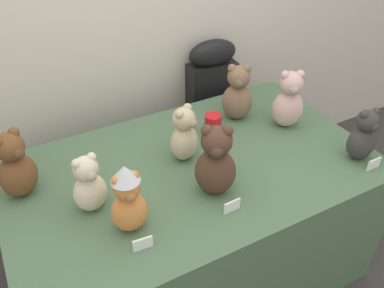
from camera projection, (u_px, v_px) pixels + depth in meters
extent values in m
cube|color=#4C6B4C|center=(192.00, 223.00, 1.96)|extent=(1.58, 0.94, 0.71)
cube|color=black|center=(210.00, 126.00, 2.52)|extent=(0.29, 0.14, 0.84)
ellipsoid|color=black|center=(213.00, 53.00, 2.23)|extent=(0.29, 0.14, 0.15)
ellipsoid|color=#4C3323|center=(215.00, 172.00, 1.57)|extent=(0.21, 0.20, 0.20)
sphere|color=#4C3323|center=(217.00, 141.00, 1.48)|extent=(0.12, 0.12, 0.12)
sphere|color=#4C3323|center=(207.00, 130.00, 1.45)|extent=(0.04, 0.04, 0.04)
sphere|color=#4C3323|center=(227.00, 131.00, 1.45)|extent=(0.04, 0.04, 0.04)
sphere|color=#412E23|center=(217.00, 152.00, 1.45)|extent=(0.05, 0.05, 0.05)
ellipsoid|color=beige|center=(287.00, 109.00, 1.95)|extent=(0.19, 0.18, 0.19)
sphere|color=beige|center=(291.00, 83.00, 1.87)|extent=(0.11, 0.11, 0.11)
sphere|color=beige|center=(285.00, 75.00, 1.84)|extent=(0.04, 0.04, 0.04)
sphere|color=beige|center=(300.00, 74.00, 1.85)|extent=(0.04, 0.04, 0.04)
sphere|color=#A88783|center=(294.00, 90.00, 1.84)|extent=(0.05, 0.05, 0.05)
ellipsoid|color=brown|center=(19.00, 175.00, 1.56)|extent=(0.19, 0.18, 0.18)
sphere|color=brown|center=(9.00, 147.00, 1.48)|extent=(0.11, 0.11, 0.11)
sphere|color=brown|center=(14.00, 133.00, 1.48)|extent=(0.04, 0.04, 0.04)
sphere|color=brown|center=(18.00, 153.00, 1.47)|extent=(0.05, 0.05, 0.05)
ellipsoid|color=beige|center=(90.00, 192.00, 1.50)|extent=(0.14, 0.13, 0.16)
sphere|color=beige|center=(86.00, 168.00, 1.44)|extent=(0.09, 0.09, 0.09)
sphere|color=beige|center=(76.00, 164.00, 1.40)|extent=(0.04, 0.04, 0.04)
sphere|color=beige|center=(91.00, 157.00, 1.43)|extent=(0.04, 0.04, 0.04)
sphere|color=#ABA08A|center=(91.00, 176.00, 1.42)|extent=(0.04, 0.04, 0.04)
ellipsoid|color=#7F6047|center=(237.00, 102.00, 2.01)|extent=(0.19, 0.19, 0.18)
sphere|color=#7F6047|center=(239.00, 77.00, 1.93)|extent=(0.11, 0.11, 0.11)
sphere|color=#7F6047|center=(232.00, 68.00, 1.90)|extent=(0.04, 0.04, 0.04)
sphere|color=#7F6047|center=(247.00, 69.00, 1.90)|extent=(0.04, 0.04, 0.04)
sphere|color=brown|center=(239.00, 83.00, 1.89)|extent=(0.05, 0.05, 0.05)
ellipsoid|color=#CCB78E|center=(184.00, 142.00, 1.75)|extent=(0.17, 0.16, 0.16)
sphere|color=#CCB78E|center=(184.00, 119.00, 1.68)|extent=(0.10, 0.10, 0.10)
sphere|color=#CCB78E|center=(180.00, 114.00, 1.63)|extent=(0.04, 0.04, 0.04)
sphere|color=#CCB78E|center=(188.00, 108.00, 1.68)|extent=(0.04, 0.04, 0.04)
sphere|color=#9D8E71|center=(192.00, 124.00, 1.67)|extent=(0.04, 0.04, 0.04)
ellipsoid|color=#383533|center=(361.00, 143.00, 1.75)|extent=(0.14, 0.12, 0.16)
sphere|color=#383533|center=(368.00, 121.00, 1.68)|extent=(0.09, 0.09, 0.09)
sphere|color=#383533|center=(365.00, 115.00, 1.65)|extent=(0.04, 0.04, 0.04)
sphere|color=#383533|center=(376.00, 112.00, 1.67)|extent=(0.04, 0.04, 0.04)
sphere|color=#32302E|center=(374.00, 127.00, 1.66)|extent=(0.04, 0.04, 0.04)
ellipsoid|color=#D17F3D|center=(130.00, 212.00, 1.42)|extent=(0.14, 0.12, 0.16)
sphere|color=#D17F3D|center=(126.00, 187.00, 1.35)|extent=(0.10, 0.10, 0.10)
sphere|color=#D17F3D|center=(116.00, 181.00, 1.32)|extent=(0.04, 0.04, 0.04)
sphere|color=#D17F3D|center=(134.00, 176.00, 1.34)|extent=(0.04, 0.04, 0.04)
sphere|color=#A06536|center=(130.00, 196.00, 1.33)|extent=(0.04, 0.04, 0.04)
cone|color=silver|center=(125.00, 173.00, 1.32)|extent=(0.10, 0.10, 0.06)
cylinder|color=red|center=(213.00, 125.00, 1.91)|extent=(0.08, 0.08, 0.11)
cube|color=white|center=(143.00, 244.00, 1.38)|extent=(0.07, 0.01, 0.05)
cube|color=white|center=(374.00, 164.00, 1.72)|extent=(0.07, 0.01, 0.05)
cube|color=white|center=(232.00, 206.00, 1.52)|extent=(0.07, 0.01, 0.05)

